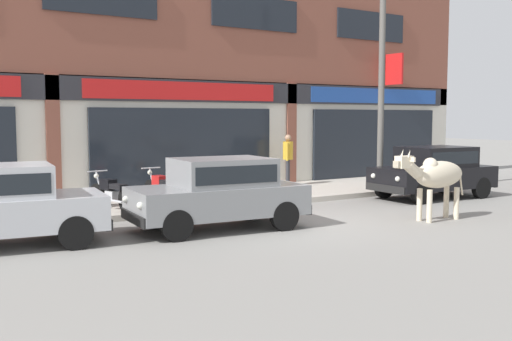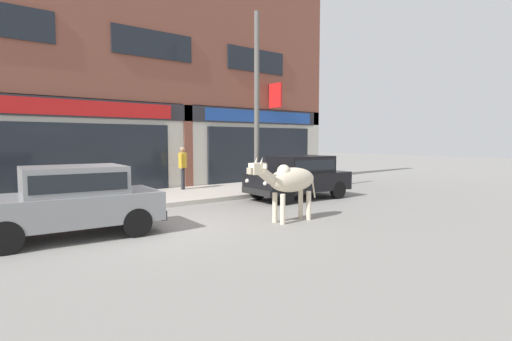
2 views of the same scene
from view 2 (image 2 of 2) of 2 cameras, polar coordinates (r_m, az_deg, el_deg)
ground_plane at (r=9.57m, az=-13.08°, el=-7.74°), size 90.00×90.00×0.00m
sidewalk at (r=13.13m, az=-20.61°, el=-4.31°), size 19.00×3.42×0.14m
shop_building at (r=15.06m, az=-23.48°, el=13.13°), size 23.00×1.40×9.19m
cow at (r=9.72m, az=4.76°, el=-1.45°), size 2.15×0.55×1.61m
car_0 at (r=8.98m, az=-24.90°, el=-3.56°), size 3.72×1.90×1.46m
car_2 at (r=13.53m, az=6.21°, el=-0.64°), size 3.69×1.81×1.46m
motorcycle_1 at (r=11.95m, az=-28.04°, el=-3.16°), size 0.52×1.81×0.88m
motorcycle_2 at (r=12.18m, az=-21.48°, el=-2.82°), size 0.52×1.81×0.88m
pedestrian at (r=15.17m, az=-10.43°, el=1.04°), size 0.36×0.39×1.60m
utility_pole at (r=14.15m, az=0.10°, el=9.60°), size 0.18×0.18×6.27m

